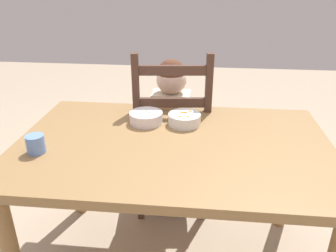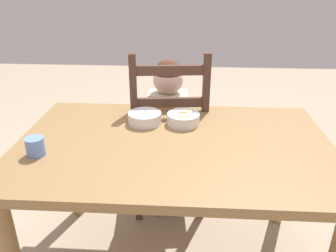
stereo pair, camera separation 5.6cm
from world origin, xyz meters
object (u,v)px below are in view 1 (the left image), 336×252
Objects in this scene: child_figure at (171,116)px; bowl_of_carrots at (184,119)px; dining_table at (173,161)px; drinking_cup at (36,144)px; spoon at (175,123)px; bowl_of_peas at (146,117)px; dining_chair at (172,140)px.

bowl_of_carrots is at bearing -72.07° from child_figure.
bowl_of_carrots is (0.09, -0.29, 0.11)m from child_figure.
drinking_cup is at bearing -165.05° from dining_table.
child_figure reaches higher than spoon.
bowl_of_peas is 2.14× the size of drinking_cup.
drinking_cup is at bearing -149.87° from bowl_of_carrots.
spoon is (0.05, -0.29, 0.09)m from child_figure.
dining_table is 0.28m from bowl_of_peas.
bowl_of_peas is 1.35× the size of spoon.
dining_chair is at bearing 98.08° from spoon.
drinking_cup is (-0.55, -0.15, 0.13)m from dining_table.
dining_chair is 0.16m from child_figure.
dining_table is 0.59m from drinking_cup.
dining_table is 8.45× the size of bowl_of_peas.
bowl_of_peas is at bearing -108.80° from dining_chair.
dining_table is 0.49m from child_figure.
spoon is at bearing -179.66° from bowl_of_carrots.
bowl_of_peas is at bearing 40.45° from drinking_cup.
spoon is at bearing -80.74° from child_figure.
dining_chair is at bearing 22.25° from child_figure.
bowl_of_peas is (-0.09, -0.29, 0.11)m from child_figure.
dining_chair is 1.07× the size of child_figure.
dining_chair reaches higher than bowl_of_carrots.
bowl_of_peas reaches higher than dining_table.
bowl_of_carrots is (0.09, -0.29, 0.27)m from dining_chair.
dining_chair is 6.28× the size of bowl_of_peas.
child_figure is 0.31m from spoon.
dining_table is 8.75× the size of bowl_of_carrots.
child_figure is (-0.01, -0.00, 0.16)m from dining_chair.
child_figure is 7.90× the size of spoon.
child_figure is at bearing 107.93° from bowl_of_carrots.
bowl_of_peas is at bearing 127.70° from dining_table.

